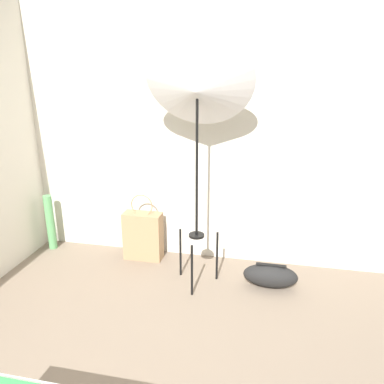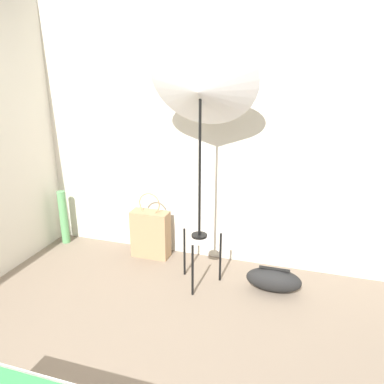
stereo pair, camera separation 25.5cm
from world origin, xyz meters
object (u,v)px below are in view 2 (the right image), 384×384
(photo_umbrella, at_px, (200,87))
(paper_roll, at_px, (64,217))
(duffel_bag, at_px, (274,280))
(tote_bag, at_px, (151,234))

(photo_umbrella, xyz_separation_m, paper_roll, (-1.62, 0.35, -1.39))
(photo_umbrella, bearing_deg, duffel_bag, 6.52)
(duffel_bag, bearing_deg, photo_umbrella, -173.48)
(duffel_bag, xyz_separation_m, paper_roll, (-2.26, 0.27, 0.19))
(duffel_bag, bearing_deg, tote_bag, 168.01)
(photo_umbrella, relative_size, tote_bag, 3.14)
(photo_umbrella, height_order, duffel_bag, photo_umbrella)
(photo_umbrella, distance_m, duffel_bag, 1.71)
(paper_roll, bearing_deg, photo_umbrella, -12.12)
(photo_umbrella, distance_m, tote_bag, 1.59)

